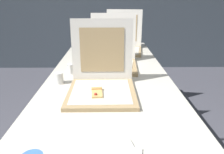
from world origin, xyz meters
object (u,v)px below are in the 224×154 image
(pizza_box_front, at_px, (102,83))
(cup_white_mid, at_px, (71,69))
(pizza_box_middle, at_px, (112,59))
(cup_white_far, at_px, (81,57))
(cup_white_near_center, at_px, (59,78))
(table, at_px, (109,82))
(pizza_box_back, at_px, (123,45))

(pizza_box_front, height_order, cup_white_mid, pizza_box_front)
(pizza_box_front, height_order, pizza_box_middle, pizza_box_front)
(pizza_box_front, xyz_separation_m, cup_white_far, (-0.20, 0.64, -0.02))
(cup_white_near_center, relative_size, cup_white_far, 1.00)
(cup_white_near_center, relative_size, cup_white_mid, 1.00)
(cup_white_near_center, bearing_deg, table, 20.97)
(cup_white_far, bearing_deg, pizza_box_middle, -28.85)
(cup_white_far, height_order, cup_white_mid, same)
(pizza_box_middle, bearing_deg, pizza_box_front, -94.87)
(table, height_order, pizza_box_middle, pizza_box_middle)
(pizza_box_front, xyz_separation_m, cup_white_mid, (-0.24, 0.31, -0.02))
(pizza_box_middle, distance_m, cup_white_near_center, 0.50)
(pizza_box_middle, height_order, cup_white_mid, pizza_box_middle)
(pizza_box_middle, bearing_deg, cup_white_near_center, -131.25)
(cup_white_far, relative_size, cup_white_mid, 1.00)
(pizza_box_front, distance_m, cup_white_far, 0.67)
(cup_white_near_center, bearing_deg, pizza_box_middle, 45.55)
(pizza_box_front, bearing_deg, cup_white_near_center, 154.74)
(cup_white_near_center, bearing_deg, cup_white_mid, 75.59)
(cup_white_near_center, distance_m, cup_white_mid, 0.19)
(pizza_box_middle, relative_size, pizza_box_back, 0.98)
(pizza_box_front, distance_m, cup_white_mid, 0.39)
(pizza_box_back, height_order, cup_white_mid, pizza_box_back)
(table, bearing_deg, pizza_box_middle, 83.29)
(pizza_box_front, bearing_deg, pizza_box_back, 79.46)
(pizza_box_front, xyz_separation_m, pizza_box_middle, (0.07, 0.49, -0.00))
(pizza_box_back, xyz_separation_m, cup_white_near_center, (-0.47, -0.87, -0.02))
(cup_white_far, bearing_deg, cup_white_mid, -96.23)
(table, distance_m, pizza_box_middle, 0.26)
(table, relative_size, pizza_box_back, 4.62)
(pizza_box_back, bearing_deg, cup_white_mid, -113.26)
(table, distance_m, cup_white_mid, 0.30)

